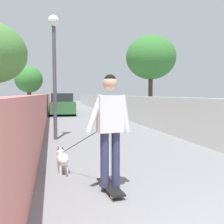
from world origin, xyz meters
TOP-DOWN VIEW (x-y plane):
  - ground_plane at (14.00, 0.00)m, footprint 80.00×80.00m
  - wall_left at (12.00, 2.39)m, footprint 48.00×0.30m
  - fence_right at (12.00, -2.39)m, footprint 48.00×0.30m
  - tree_left_near at (19.00, 3.62)m, footprint 2.09×2.09m
  - tree_right_distant at (13.00, -3.88)m, footprint 2.98×2.98m
  - lamp_post at (7.23, 1.84)m, footprint 0.36×0.36m
  - skateboard at (2.57, 1.08)m, footprint 0.82×0.28m
  - person_skateboarder at (2.57, 1.08)m, footprint 0.26×0.72m
  - dog at (3.67, 1.76)m, footprint 1.42×0.81m
  - car_near at (17.38, 1.24)m, footprint 4.20×1.80m

SIDE VIEW (x-z plane):
  - ground_plane at x=14.00m, z-range 0.00..0.00m
  - skateboard at x=2.57m, z-range 0.03..0.11m
  - dog at x=3.67m, z-range -0.25..0.80m
  - fence_right at x=12.00m, z-range 0.00..1.38m
  - car_near at x=17.38m, z-range -0.05..1.49m
  - wall_left at x=12.00m, z-range 0.00..1.47m
  - person_skateboarder at x=2.57m, z-range 0.23..1.94m
  - tree_left_near at x=19.00m, z-range 0.76..4.38m
  - lamp_post at x=7.23m, z-range 0.77..4.77m
  - tree_right_distant at x=13.00m, z-range 1.17..6.15m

